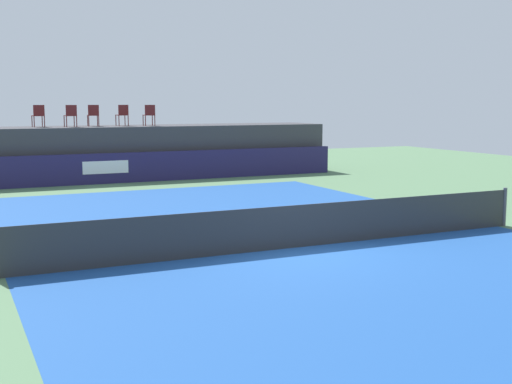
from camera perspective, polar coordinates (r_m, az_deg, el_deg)
ground_plane at (r=17.41m, az=-1.44°, el=-2.87°), size 48.00×48.00×0.00m
court_inner at (r=14.77m, az=3.26°, el=-4.78°), size 12.00×22.00×0.00m
sponsor_wall at (r=27.19m, az=-10.40°, el=2.09°), size 18.00×0.22×1.20m
spectator_platform at (r=28.89m, az=-11.33°, el=3.39°), size 18.00×2.80×2.20m
spectator_chair_far_left at (r=28.36m, az=-18.14°, el=6.30°), size 0.48×0.48×0.89m
spectator_chair_left at (r=28.08m, az=-15.59°, el=6.39°), size 0.47×0.47×0.89m
spectator_chair_center at (r=28.67m, az=-13.77°, el=6.48°), size 0.47×0.47×0.89m
spectator_chair_right at (r=28.92m, az=-11.37°, el=6.55°), size 0.48×0.48×0.89m
spectator_chair_far_right at (r=28.74m, az=-9.13°, el=6.60°), size 0.45×0.45×0.89m
tennis_net at (r=14.68m, az=3.27°, el=-2.98°), size 12.40×0.02×0.95m
net_post_far at (r=18.41m, az=20.51°, el=-1.20°), size 0.10×0.10×1.00m
tennis_ball at (r=15.09m, az=-12.27°, el=-4.55°), size 0.07×0.07×0.07m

